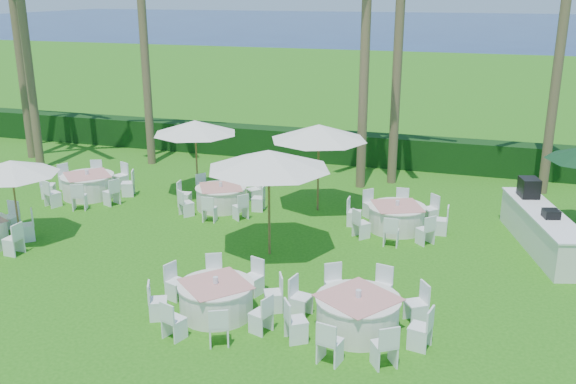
# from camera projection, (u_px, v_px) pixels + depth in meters

# --- Properties ---
(ground) EXTENTS (120.00, 120.00, 0.00)m
(ground) POSITION_uv_depth(u_px,v_px,m) (179.00, 282.00, 15.31)
(ground) COLOR #206210
(ground) RESTS_ON ground
(hedge) EXTENTS (34.00, 1.00, 1.20)m
(hedge) POSITION_uv_depth(u_px,v_px,m) (313.00, 145.00, 26.02)
(hedge) COLOR black
(hedge) RESTS_ON ground
(ocean) EXTENTS (260.00, 260.00, 0.00)m
(ocean) POSITION_uv_depth(u_px,v_px,m) (455.00, 29.00, 107.93)
(ocean) COLOR #061344
(ocean) RESTS_ON ground
(banquet_table_b) EXTENTS (2.80, 2.80, 0.87)m
(banquet_table_b) POSITION_uv_depth(u_px,v_px,m) (216.00, 298.00, 13.70)
(banquet_table_b) COLOR silver
(banquet_table_b) RESTS_ON ground
(banquet_table_c) EXTENTS (3.04, 3.04, 0.92)m
(banquet_table_c) POSITION_uv_depth(u_px,v_px,m) (358.00, 313.00, 13.02)
(banquet_table_c) COLOR silver
(banquet_table_c) RESTS_ON ground
(banquet_table_d) EXTENTS (2.95, 2.95, 0.93)m
(banquet_table_d) POSITION_uv_depth(u_px,v_px,m) (88.00, 185.00, 21.45)
(banquet_table_d) COLOR silver
(banquet_table_d) RESTS_ON ground
(banquet_table_e) EXTENTS (2.83, 2.83, 0.87)m
(banquet_table_e) POSITION_uv_depth(u_px,v_px,m) (221.00, 197.00, 20.33)
(banquet_table_e) COLOR silver
(banquet_table_e) RESTS_ON ground
(banquet_table_f) EXTENTS (2.89, 2.89, 0.89)m
(banquet_table_f) POSITION_uv_depth(u_px,v_px,m) (397.00, 217.00, 18.53)
(banquet_table_f) COLOR silver
(banquet_table_f) RESTS_ON ground
(umbrella_a) EXTENTS (2.53, 2.53, 2.31)m
(umbrella_a) POSITION_uv_depth(u_px,v_px,m) (11.00, 168.00, 17.16)
(umbrella_a) COLOR brown
(umbrella_a) RESTS_ON ground
(umbrella_b) EXTENTS (3.21, 3.21, 2.82)m
(umbrella_b) POSITION_uv_depth(u_px,v_px,m) (269.00, 159.00, 16.16)
(umbrella_b) COLOR brown
(umbrella_b) RESTS_ON ground
(umbrella_c) EXTENTS (2.81, 2.81, 2.55)m
(umbrella_c) POSITION_uv_depth(u_px,v_px,m) (195.00, 127.00, 21.10)
(umbrella_c) COLOR brown
(umbrella_c) RESTS_ON ground
(umbrella_d) EXTENTS (3.02, 3.02, 2.75)m
(umbrella_d) POSITION_uv_depth(u_px,v_px,m) (319.00, 132.00, 19.51)
(umbrella_d) COLOR brown
(umbrella_d) RESTS_ON ground
(buffet_table) EXTENTS (2.14, 4.52, 1.58)m
(buffet_table) POSITION_uv_depth(u_px,v_px,m) (542.00, 228.00, 17.19)
(buffet_table) COLOR silver
(buffet_table) RESTS_ON ground
(palm_a) EXTENTS (4.38, 4.23, 10.71)m
(palm_a) POSITION_uv_depth(u_px,v_px,m) (14.00, 11.00, 24.81)
(palm_a) COLOR brown
(palm_a) RESTS_ON ground
(palm_b) EXTENTS (4.36, 4.26, 8.78)m
(palm_b) POSITION_uv_depth(u_px,v_px,m) (144.00, 39.00, 24.20)
(palm_b) COLOR brown
(palm_b) RESTS_ON ground
(palm_c) EXTENTS (4.40, 3.97, 10.08)m
(palm_c) POSITION_uv_depth(u_px,v_px,m) (366.00, 26.00, 20.99)
(palm_c) COLOR brown
(palm_c) RESTS_ON ground
(palm_d) EXTENTS (4.40, 4.13, 8.30)m
(palm_d) POSITION_uv_depth(u_px,v_px,m) (398.00, 53.00, 21.76)
(palm_d) COLOR brown
(palm_d) RESTS_ON ground
(palm_e) EXTENTS (4.37, 4.25, 10.18)m
(palm_e) POSITION_uv_depth(u_px,v_px,m) (563.00, 26.00, 20.30)
(palm_e) COLOR brown
(palm_e) RESTS_ON ground
(palm_f) EXTENTS (4.12, 4.40, 8.95)m
(palm_f) POSITION_uv_depth(u_px,v_px,m) (25.00, 39.00, 23.42)
(palm_f) COLOR brown
(palm_f) RESTS_ON ground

